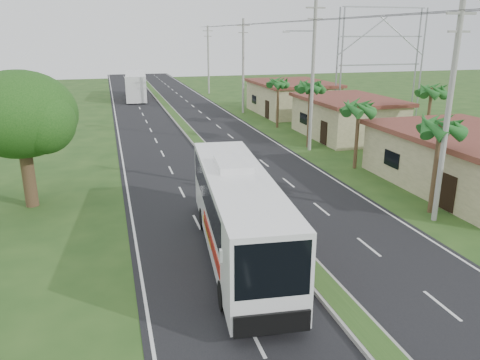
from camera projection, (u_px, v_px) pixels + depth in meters
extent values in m
plane|color=#234519|center=(297.00, 257.00, 20.41)|extent=(180.00, 180.00, 0.00)
cube|color=black|center=(205.00, 151.00, 38.77)|extent=(14.00, 160.00, 0.02)
cube|color=gray|center=(205.00, 150.00, 38.74)|extent=(1.20, 160.00, 0.17)
cube|color=#234519|center=(205.00, 149.00, 38.72)|extent=(0.95, 160.00, 0.02)
cube|color=silver|center=(122.00, 156.00, 37.04)|extent=(0.12, 160.00, 0.01)
cube|color=silver|center=(281.00, 146.00, 40.51)|extent=(0.12, 160.00, 0.01)
cube|color=tan|center=(470.00, 163.00, 29.06)|extent=(8.00, 12.00, 3.20)
cube|color=#5B2520|center=(475.00, 136.00, 28.53)|extent=(8.60, 12.60, 0.32)
cube|color=tan|center=(347.00, 119.00, 43.73)|extent=(7.00, 10.00, 3.35)
cube|color=#5B2520|center=(348.00, 99.00, 43.18)|extent=(7.60, 10.60, 0.32)
cube|color=tan|center=(291.00, 99.00, 56.56)|extent=(8.00, 11.00, 3.50)
cube|color=#5B2520|center=(292.00, 83.00, 55.99)|extent=(8.60, 11.60, 0.32)
cylinder|color=#473321|center=(435.00, 168.00, 24.74)|extent=(0.26, 0.26, 5.00)
cylinder|color=#473321|center=(357.00, 137.00, 33.17)|extent=(0.26, 0.26, 4.60)
cylinder|color=#473321|center=(309.00, 116.00, 39.32)|extent=(0.26, 0.26, 5.40)
cylinder|color=#473321|center=(278.00, 104.00, 47.81)|extent=(0.26, 0.26, 4.80)
cylinder|color=#473321|center=(428.00, 120.00, 37.93)|extent=(0.26, 0.26, 5.20)
cylinder|color=#473321|center=(28.00, 172.00, 25.89)|extent=(0.70, 0.70, 4.00)
ellipsoid|color=#184312|center=(20.00, 114.00, 24.93)|extent=(6.00, 6.00, 4.68)
sphere|color=#184312|center=(42.00, 122.00, 24.41)|extent=(3.40, 3.40, 3.40)
cylinder|color=gray|center=(448.00, 115.00, 22.80)|extent=(0.28, 0.28, 11.00)
cube|color=gray|center=(461.00, 13.00, 21.39)|extent=(1.60, 0.12, 0.12)
cube|color=gray|center=(459.00, 32.00, 21.63)|extent=(1.20, 0.10, 0.10)
cylinder|color=gray|center=(313.00, 77.00, 37.34)|extent=(0.28, 0.28, 12.00)
cube|color=gray|center=(316.00, 8.00, 35.78)|extent=(1.60, 0.12, 0.12)
cube|color=gray|center=(315.00, 19.00, 36.02)|extent=(1.20, 0.10, 0.10)
cube|color=gray|center=(300.00, 31.00, 35.98)|extent=(2.40, 0.10, 0.10)
cylinder|color=gray|center=(243.00, 67.00, 55.85)|extent=(0.28, 0.28, 11.00)
cube|color=gray|center=(243.00, 25.00, 54.44)|extent=(1.60, 0.12, 0.12)
cube|color=gray|center=(243.00, 33.00, 54.68)|extent=(1.20, 0.10, 0.10)
cylinder|color=gray|center=(208.00, 60.00, 74.29)|extent=(0.28, 0.28, 10.50)
cube|color=gray|center=(208.00, 31.00, 72.96)|extent=(1.60, 0.12, 0.12)
cube|color=gray|center=(208.00, 36.00, 73.20)|extent=(1.20, 0.10, 0.10)
cylinder|color=gray|center=(341.00, 66.00, 50.10)|extent=(0.18, 0.18, 12.00)
cylinder|color=gray|center=(422.00, 64.00, 52.69)|extent=(0.18, 0.18, 12.00)
cylinder|color=gray|center=(337.00, 65.00, 51.02)|extent=(0.18, 0.18, 12.00)
cylinder|color=gray|center=(416.00, 64.00, 53.60)|extent=(0.18, 0.18, 12.00)
cube|color=gray|center=(380.00, 65.00, 51.85)|extent=(10.00, 0.14, 0.14)
cube|color=gray|center=(382.00, 36.00, 50.95)|extent=(10.00, 0.14, 0.14)
cube|color=gray|center=(385.00, 7.00, 50.05)|extent=(10.00, 0.14, 0.14)
cube|color=white|center=(238.00, 212.00, 19.81)|extent=(3.83, 12.63, 3.26)
cube|color=black|center=(235.00, 191.00, 20.18)|extent=(3.63, 10.16, 1.30)
cube|color=black|center=(273.00, 270.00, 13.87)|extent=(2.33, 0.37, 1.83)
cube|color=#A51A0D|center=(243.00, 238.00, 18.84)|extent=(3.17, 5.62, 0.57)
cube|color=yellow|center=(237.00, 229.00, 20.38)|extent=(2.94, 3.36, 0.26)
cube|color=white|center=(233.00, 164.00, 20.45)|extent=(1.69, 2.62, 0.29)
cylinder|color=black|center=(224.00, 296.00, 16.39)|extent=(0.44, 1.11, 1.08)
cylinder|color=black|center=(288.00, 289.00, 16.77)|extent=(0.44, 1.11, 1.08)
cylinder|color=black|center=(203.00, 219.00, 23.20)|extent=(0.44, 1.11, 1.08)
cylinder|color=black|center=(250.00, 216.00, 23.58)|extent=(0.44, 1.11, 1.08)
cube|color=white|center=(136.00, 85.00, 69.33)|extent=(3.63, 12.95, 3.56)
cube|color=black|center=(136.00, 78.00, 69.53)|extent=(3.46, 9.62, 1.21)
cube|color=#D05714|center=(136.00, 91.00, 68.49)|extent=(3.23, 6.29, 0.39)
cylinder|color=black|center=(128.00, 100.00, 64.58)|extent=(0.40, 1.09, 1.07)
cylinder|color=black|center=(146.00, 99.00, 65.06)|extent=(0.40, 1.09, 1.07)
cylinder|color=black|center=(129.00, 92.00, 73.93)|extent=(0.40, 1.09, 1.07)
cylinder|color=black|center=(145.00, 91.00, 74.41)|extent=(0.40, 1.09, 1.07)
imported|color=black|center=(248.00, 186.00, 28.26)|extent=(1.80, 1.11, 1.05)
imported|color=maroon|center=(248.00, 172.00, 28.00)|extent=(0.74, 0.62, 1.72)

